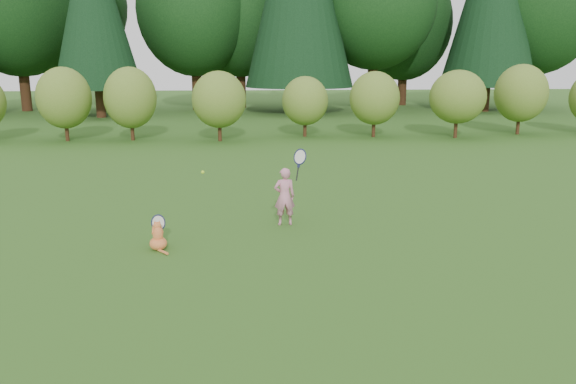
{
  "coord_description": "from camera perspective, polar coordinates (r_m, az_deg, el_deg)",
  "views": [
    {
      "loc": [
        -0.55,
        -8.84,
        2.97
      ],
      "look_at": [
        0.2,
        0.8,
        0.7
      ],
      "focal_mm": 35.0,
      "sensor_mm": 36.0,
      "label": 1
    }
  ],
  "objects": [
    {
      "name": "child",
      "position": [
        10.29,
        -0.3,
        -0.32
      ],
      "size": [
        0.64,
        0.44,
        1.6
      ],
      "rotation": [
        0.0,
        0.0,
        3.23
      ],
      "color": "pink",
      "rests_on": "ground"
    },
    {
      "name": "tennis_ball",
      "position": [
        9.64,
        -8.66,
        2.01
      ],
      "size": [
        0.06,
        0.06,
        0.06
      ],
      "color": "#AAE01A",
      "rests_on": "ground"
    },
    {
      "name": "cat",
      "position": [
        9.28,
        -13.08,
        -4.23
      ],
      "size": [
        0.4,
        0.67,
        0.64
      ],
      "rotation": [
        0.0,
        0.0,
        0.21
      ],
      "color": "#D75429",
      "rests_on": "ground"
    },
    {
      "name": "shrub_row",
      "position": [
        21.91,
        -3.03,
        9.08
      ],
      "size": [
        28.0,
        3.0,
        2.8
      ],
      "primitive_type": null,
      "color": "#5B7925",
      "rests_on": "ground"
    },
    {
      "name": "ground",
      "position": [
        9.34,
        -0.85,
        -5.33
      ],
      "size": [
        100.0,
        100.0,
        0.0
      ],
      "primitive_type": "plane",
      "color": "#2D5818",
      "rests_on": "ground"
    }
  ]
}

